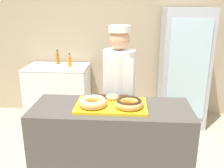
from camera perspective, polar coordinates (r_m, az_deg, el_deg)
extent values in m
cube|color=tan|center=(4.19, 1.95, 11.11)|extent=(8.00, 0.06, 2.70)
cube|color=#4C4742|center=(2.44, -0.17, -15.74)|extent=(1.41, 0.55, 0.97)
cube|color=yellow|center=(2.21, -0.18, -4.94)|extent=(0.62, 0.39, 0.02)
torus|color=tan|center=(2.16, -4.40, -4.25)|extent=(0.25, 0.25, 0.06)
torus|color=beige|center=(2.16, -4.41, -3.81)|extent=(0.22, 0.22, 0.04)
torus|color=tan|center=(2.14, 3.89, -4.47)|extent=(0.25, 0.25, 0.06)
torus|color=#331E0F|center=(2.13, 3.90, -4.03)|extent=(0.22, 0.22, 0.04)
torus|color=tan|center=(2.32, 0.04, -3.07)|extent=(0.12, 0.12, 0.04)
torus|color=beige|center=(2.31, 0.04, -2.84)|extent=(0.10, 0.10, 0.02)
cube|color=#382111|center=(2.33, -2.61, -3.04)|extent=(0.08, 0.08, 0.03)
cube|color=#382111|center=(2.31, 2.71, -3.17)|extent=(0.08, 0.08, 0.03)
cylinder|color=#4C4C51|center=(2.95, 1.52, -11.47)|extent=(0.25, 0.25, 0.79)
cylinder|color=white|center=(2.68, 1.64, 1.53)|extent=(0.35, 0.35, 0.59)
cube|color=white|center=(2.67, 1.42, -7.39)|extent=(0.29, 0.02, 1.24)
sphere|color=tan|center=(2.60, 1.72, 10.10)|extent=(0.21, 0.21, 0.21)
cylinder|color=white|center=(2.58, 1.74, 12.50)|extent=(0.22, 0.22, 0.07)
cube|color=#ADB2B7|center=(3.99, 15.97, 3.45)|extent=(0.68, 0.62, 1.79)
cube|color=silver|center=(3.68, 16.99, 2.77)|extent=(0.56, 0.02, 1.43)
cube|color=white|center=(4.19, -12.09, -1.99)|extent=(0.97, 0.64, 0.90)
cube|color=gray|center=(4.07, -12.48, 3.69)|extent=(0.97, 0.64, 0.01)
cylinder|color=orange|center=(3.99, -9.65, 4.96)|extent=(0.06, 0.06, 0.14)
cylinder|color=orange|center=(3.97, -9.72, 6.37)|extent=(0.03, 0.03, 0.06)
cylinder|color=black|center=(3.97, -9.75, 6.84)|extent=(0.03, 0.03, 0.01)
cylinder|color=#99661E|center=(4.21, -12.31, 5.57)|extent=(0.06, 0.06, 0.16)
cylinder|color=#99661E|center=(4.19, -12.41, 7.08)|extent=(0.03, 0.03, 0.06)
cylinder|color=black|center=(4.18, -12.44, 7.57)|extent=(0.03, 0.03, 0.01)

